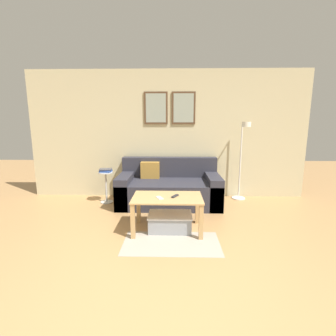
# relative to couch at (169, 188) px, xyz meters

# --- Properties ---
(ground_plane) EXTENTS (16.00, 16.00, 0.00)m
(ground_plane) POSITION_rel_couch_xyz_m (-0.04, -2.71, -0.29)
(ground_plane) COLOR tan
(wall_back) EXTENTS (5.60, 0.09, 2.55)m
(wall_back) POSITION_rel_couch_xyz_m (-0.04, 0.51, 0.99)
(wall_back) COLOR #C6BC93
(wall_back) RESTS_ON ground_plane
(area_rug) EXTENTS (1.24, 0.66, 0.01)m
(area_rug) POSITION_rel_couch_xyz_m (0.06, -1.58, -0.29)
(area_rug) COLOR #A39989
(area_rug) RESTS_ON ground_plane
(couch) EXTENTS (1.88, 0.97, 0.84)m
(couch) POSITION_rel_couch_xyz_m (0.00, 0.00, 0.00)
(couch) COLOR #2D2D38
(couch) RESTS_ON ground_plane
(coffee_table) EXTENTS (0.98, 0.60, 0.50)m
(coffee_table) POSITION_rel_couch_xyz_m (0.00, -1.19, 0.11)
(coffee_table) COLOR tan
(coffee_table) RESTS_ON ground_plane
(storage_bin) EXTENTS (0.62, 0.41, 0.24)m
(storage_bin) POSITION_rel_couch_xyz_m (0.04, -1.18, -0.17)
(storage_bin) COLOR gray
(storage_bin) RESTS_ON ground_plane
(floor_lamp) EXTENTS (0.26, 0.47, 1.54)m
(floor_lamp) POSITION_rel_couch_xyz_m (1.41, 0.20, 0.63)
(floor_lamp) COLOR white
(floor_lamp) RESTS_ON ground_plane
(side_table) EXTENTS (0.28, 0.28, 0.60)m
(side_table) POSITION_rel_couch_xyz_m (-1.21, 0.02, 0.06)
(side_table) COLOR silver
(side_table) RESTS_ON ground_plane
(book_stack) EXTENTS (0.24, 0.20, 0.06)m
(book_stack) POSITION_rel_couch_xyz_m (-1.20, 0.02, 0.34)
(book_stack) COLOR #335199
(book_stack) RESTS_ON side_table
(remote_control) EXTENTS (0.11, 0.15, 0.02)m
(remote_control) POSITION_rel_couch_xyz_m (0.11, -1.19, 0.22)
(remote_control) COLOR #232328
(remote_control) RESTS_ON coffee_table
(cell_phone) EXTENTS (0.12, 0.15, 0.01)m
(cell_phone) POSITION_rel_couch_xyz_m (-0.10, -1.25, 0.21)
(cell_phone) COLOR silver
(cell_phone) RESTS_ON coffee_table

